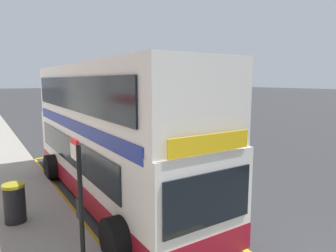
# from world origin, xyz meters

# --- Properties ---
(ground_plane) EXTENTS (260.00, 260.00, 0.00)m
(ground_plane) POSITION_xyz_m (0.00, 32.00, 0.00)
(ground_plane) COLOR #333335
(double_decker_bus) EXTENTS (3.16, 10.24, 4.40)m
(double_decker_bus) POSITION_xyz_m (-2.46, 7.65, 2.06)
(double_decker_bus) COLOR white
(double_decker_bus) RESTS_ON ground
(bus_bay_markings) EXTENTS (2.93, 13.49, 0.01)m
(bus_bay_markings) POSITION_xyz_m (-2.54, 7.55, 0.01)
(bus_bay_markings) COLOR gold
(bus_bay_markings) RESTS_ON ground
(bus_stop_sign) EXTENTS (0.09, 0.51, 2.66)m
(bus_stop_sign) POSITION_xyz_m (-4.61, 3.80, 1.71)
(bus_stop_sign) COLOR black
(bus_stop_sign) RESTS_ON pavement_near
(parked_car_grey_distant) EXTENTS (2.09, 4.20, 1.62)m
(parked_car_grey_distant) POSITION_xyz_m (4.62, 50.75, 0.80)
(parked_car_grey_distant) COLOR slate
(parked_car_grey_distant) RESTS_ON ground
(litter_bin) EXTENTS (0.57, 0.57, 1.05)m
(litter_bin) POSITION_xyz_m (-5.48, 6.90, 0.67)
(litter_bin) COLOR black
(litter_bin) RESTS_ON pavement_near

